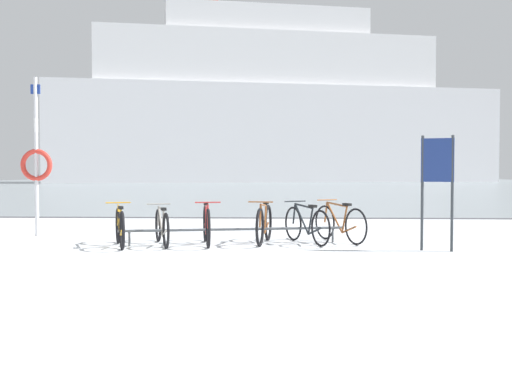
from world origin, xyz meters
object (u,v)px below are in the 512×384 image
object	(u,v)px
bicycle_3	(264,224)
bicycle_4	(306,224)
bicycle_2	(207,225)
bicycle_1	(162,227)
info_sign	(437,173)
bicycle_0	(120,227)
bicycle_5	(340,223)
ferry_ship	(273,111)
rescue_post	(36,160)

from	to	relation	value
bicycle_3	bicycle_4	xyz separation A→B (m)	(0.80, 0.05, -0.01)
bicycle_2	bicycle_4	bearing A→B (deg)	9.62
bicycle_1	info_sign	distance (m)	5.05
bicycle_0	bicycle_3	xyz separation A→B (m)	(2.62, 0.58, 0.01)
bicycle_1	bicycle_2	distance (m)	0.83
bicycle_3	info_sign	bearing A→B (deg)	-17.24
bicycle_4	bicycle_5	xyz separation A→B (m)	(0.66, 0.26, 0.01)
ferry_ship	bicycle_4	bearing A→B (deg)	-88.71
bicycle_1	bicycle_2	world-z (taller)	bicycle_2
bicycle_1	bicycle_3	world-z (taller)	bicycle_3
bicycle_4	rescue_post	xyz separation A→B (m)	(-5.65, 1.05, 1.25)
info_sign	bicycle_1	bearing A→B (deg)	172.85
bicycle_3	bicycle_5	bearing A→B (deg)	12.07
bicycle_1	bicycle_5	world-z (taller)	bicycle_5
bicycle_0	bicycle_2	bearing A→B (deg)	11.55
bicycle_0	bicycle_5	size ratio (longest dim) A/B	1.03
bicycle_3	bicycle_5	world-z (taller)	bicycle_3
bicycle_0	ferry_ship	bearing A→B (deg)	88.23
rescue_post	bicycle_1	bearing A→B (deg)	-25.73
bicycle_1	ferry_ship	bearing A→B (deg)	88.87
bicycle_4	bicycle_5	size ratio (longest dim) A/B	1.03
bicycle_3	info_sign	distance (m)	3.30
bicycle_0	bicycle_4	xyz separation A→B (m)	(3.42, 0.63, 0.00)
bicycle_5	info_sign	world-z (taller)	info_sign
bicycle_0	bicycle_2	distance (m)	1.58
bicycle_2	ferry_ship	distance (m)	64.54
bicycle_2	bicycle_5	size ratio (longest dim) A/B	1.10
bicycle_3	bicycle_5	size ratio (longest dim) A/B	1.09
bicycle_1	bicycle_0	bearing A→B (deg)	-159.81
bicycle_2	bicycle_5	xyz separation A→B (m)	(2.53, 0.58, -0.00)
bicycle_2	bicycle_0	bearing A→B (deg)	-168.45
bicycle_2	ferry_ship	world-z (taller)	ferry_ship
bicycle_0	info_sign	size ratio (longest dim) A/B	0.79
bicycle_5	rescue_post	size ratio (longest dim) A/B	0.46
bicycle_3	rescue_post	xyz separation A→B (m)	(-4.85, 1.10, 1.24)
bicycle_0	rescue_post	size ratio (longest dim) A/B	0.47
bicycle_2	bicycle_1	bearing A→B (deg)	-176.37
bicycle_1	bicycle_5	bearing A→B (deg)	10.62
bicycle_1	bicycle_4	distance (m)	2.73
bicycle_2	info_sign	distance (m)	4.24
ferry_ship	info_sign	bearing A→B (deg)	-86.78
info_sign	ferry_ship	world-z (taller)	ferry_ship
bicycle_1	bicycle_4	xyz separation A→B (m)	(2.70, 0.37, 0.02)
bicycle_0	bicycle_4	distance (m)	3.48
bicycle_1	bicycle_3	xyz separation A→B (m)	(1.90, 0.32, 0.03)
bicycle_3	rescue_post	distance (m)	5.13
rescue_post	ferry_ship	world-z (taller)	ferry_ship
bicycle_3	ferry_ship	distance (m)	64.28
bicycle_4	bicycle_1	bearing A→B (deg)	-172.21
bicycle_1	rescue_post	distance (m)	3.51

